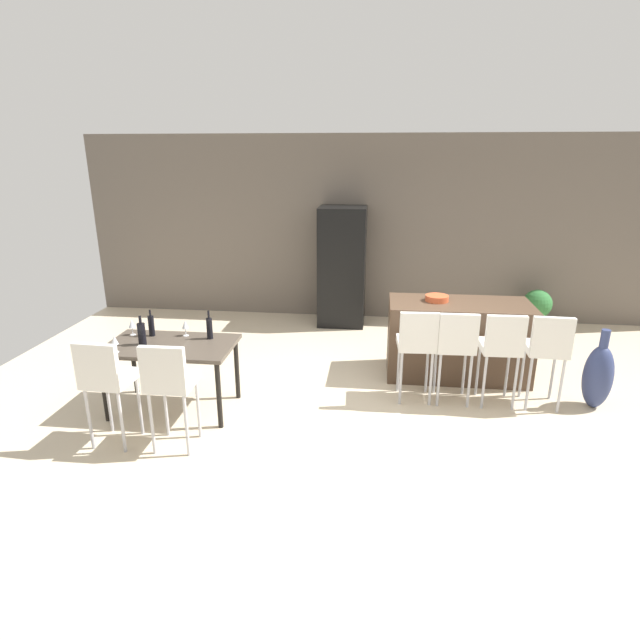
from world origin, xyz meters
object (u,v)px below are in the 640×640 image
at_px(bar_chair_far, 548,346).
at_px(wine_glass_near, 185,325).
at_px(wine_glass_middle, 115,340).
at_px(bar_chair_middle, 456,343).
at_px(kitchen_island, 458,339).
at_px(bar_chair_right, 501,345).
at_px(bar_chair_left, 417,341).
at_px(fruit_bowl, 437,298).
at_px(dining_table, 171,351).
at_px(dining_chair_far, 169,380).
at_px(potted_plant, 537,306).
at_px(wine_glass_left, 132,324).
at_px(refrigerator, 342,267).
at_px(wine_bottle_end, 209,328).
at_px(dining_chair_near, 106,376).
at_px(wine_bottle_far, 151,325).
at_px(wine_bottle_right, 142,334).
at_px(floor_vase, 598,376).

distance_m(bar_chair_far, wine_glass_near, 3.81).
bearing_deg(wine_glass_near, wine_glass_middle, -133.57).
bearing_deg(bar_chair_middle, bar_chair_far, 0.00).
xyz_separation_m(kitchen_island, bar_chair_right, (0.32, -0.77, 0.24)).
xyz_separation_m(bar_chair_left, fruit_bowl, (0.27, 0.82, 0.26)).
xyz_separation_m(bar_chair_middle, wine_glass_middle, (-3.38, -0.77, 0.17)).
relative_size(bar_chair_middle, dining_table, 0.80).
distance_m(dining_chair_far, potted_plant, 5.74).
xyz_separation_m(wine_glass_left, refrigerator, (2.04, 2.90, 0.06)).
distance_m(bar_chair_far, wine_glass_middle, 4.38).
relative_size(dining_chair_far, refrigerator, 0.57).
distance_m(dining_table, fruit_bowl, 3.11).
bearing_deg(bar_chair_far, refrigerator, 131.60).
bearing_deg(wine_bottle_end, bar_chair_right, 5.35).
height_order(bar_chair_far, dining_chair_near, same).
relative_size(refrigerator, potted_plant, 2.90).
relative_size(bar_chair_far, dining_chair_near, 1.00).
height_order(fruit_bowl, potted_plant, fruit_bowl).
relative_size(dining_table, dining_chair_near, 1.25).
bearing_deg(bar_chair_right, dining_table, -171.88).
relative_size(bar_chair_left, wine_glass_middle, 6.03).
xyz_separation_m(bar_chair_right, wine_glass_left, (-3.92, -0.27, 0.17)).
bearing_deg(wine_glass_near, bar_chair_far, 3.47).
bearing_deg(kitchen_island, wine_glass_near, -161.67).
bearing_deg(refrigerator, wine_bottle_end, -112.01).
bearing_deg(refrigerator, wine_bottle_far, -122.17).
relative_size(bar_chair_middle, refrigerator, 0.57).
bearing_deg(wine_bottle_right, refrigerator, 60.31).
bearing_deg(dining_table, refrigerator, 63.72).
relative_size(dining_table, dining_chair_far, 1.25).
bearing_deg(wine_bottle_end, bar_chair_middle, 6.31).
bearing_deg(dining_table, floor_vase, 7.11).
distance_m(bar_chair_middle, wine_glass_left, 3.46).
bearing_deg(bar_chair_middle, floor_vase, 2.62).
bearing_deg(wine_glass_near, kitchen_island, 18.33).
distance_m(wine_bottle_far, wine_glass_near, 0.36).
distance_m(dining_chair_far, refrigerator, 4.07).
distance_m(bar_chair_far, dining_table, 3.91).
height_order(wine_bottle_far, wine_glass_near, wine_bottle_far).
height_order(bar_chair_middle, bar_chair_right, same).
height_order(dining_chair_far, wine_glass_left, dining_chair_far).
distance_m(kitchen_island, wine_bottle_right, 3.62).
relative_size(bar_chair_right, wine_bottle_right, 3.41).
relative_size(kitchen_island, wine_bottle_end, 5.41).
bearing_deg(floor_vase, potted_plant, 88.13).
distance_m(kitchen_island, wine_bottle_far, 3.55).
xyz_separation_m(wine_bottle_right, wine_glass_near, (0.34, 0.31, 0.00)).
bearing_deg(kitchen_island, wine_glass_middle, -156.45).
height_order(wine_bottle_end, wine_glass_near, wine_bottle_end).
bearing_deg(wine_bottle_end, dining_chair_far, -93.94).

